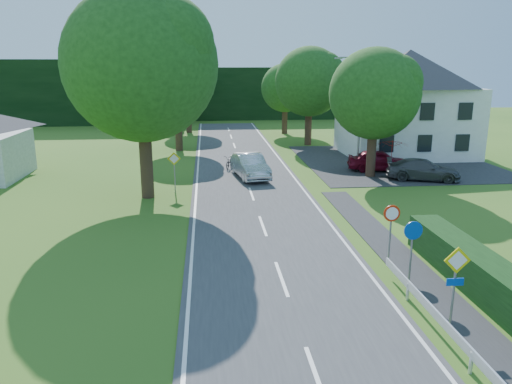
{
  "coord_description": "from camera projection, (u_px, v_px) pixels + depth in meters",
  "views": [
    {
      "loc": [
        -2.53,
        -4.32,
        7.48
      ],
      "look_at": [
        -0.28,
        18.43,
        1.59
      ],
      "focal_mm": 35.0,
      "sensor_mm": 36.0,
      "label": 1
    }
  ],
  "objects": [
    {
      "name": "road",
      "position": [
        258.0,
        214.0,
        25.54
      ],
      "size": [
        7.0,
        80.0,
        0.04
      ],
      "primitive_type": "cube",
      "color": "#3A3A3C",
      "rests_on": "ground"
    },
    {
      "name": "parking_pad",
      "position": [
        393.0,
        162.0,
        39.21
      ],
      "size": [
        14.0,
        16.0,
        0.04
      ],
      "primitive_type": "cube",
      "color": "#27272A",
      "rests_on": "ground"
    },
    {
      "name": "line_edge_left",
      "position": [
        195.0,
        215.0,
        25.22
      ],
      "size": [
        0.12,
        80.0,
        0.01
      ],
      "primitive_type": "cube",
      "color": "white",
      "rests_on": "road"
    },
    {
      "name": "line_edge_right",
      "position": [
        321.0,
        212.0,
        25.84
      ],
      "size": [
        0.12,
        80.0,
        0.01
      ],
      "primitive_type": "cube",
      "color": "white",
      "rests_on": "road"
    },
    {
      "name": "line_centre",
      "position": [
        258.0,
        213.0,
        25.53
      ],
      "size": [
        0.12,
        80.0,
        0.01
      ],
      "primitive_type": null,
      "color": "white",
      "rests_on": "road"
    },
    {
      "name": "tree_main",
      "position": [
        143.0,
        95.0,
        27.37
      ],
      "size": [
        9.4,
        9.4,
        11.64
      ],
      "primitive_type": null,
      "color": "#1D4514",
      "rests_on": "ground"
    },
    {
      "name": "tree_left_far",
      "position": [
        178.0,
        102.0,
        43.27
      ],
      "size": [
        7.0,
        7.0,
        8.58
      ],
      "primitive_type": null,
      "color": "#1D4514",
      "rests_on": "ground"
    },
    {
      "name": "tree_right_far",
      "position": [
        309.0,
        96.0,
        46.28
      ],
      "size": [
        7.4,
        7.4,
        9.09
      ],
      "primitive_type": null,
      "color": "#1D4514",
      "rests_on": "ground"
    },
    {
      "name": "tree_left_back",
      "position": [
        188.0,
        96.0,
        54.94
      ],
      "size": [
        6.6,
        6.6,
        8.07
      ],
      "primitive_type": null,
      "color": "#1D4514",
      "rests_on": "ground"
    },
    {
      "name": "tree_right_back",
      "position": [
        285.0,
        99.0,
        54.08
      ],
      "size": [
        6.2,
        6.2,
        7.56
      ],
      "primitive_type": null,
      "color": "#1D4514",
      "rests_on": "ground"
    },
    {
      "name": "tree_right_mid",
      "position": [
        374.0,
        113.0,
        32.99
      ],
      "size": [
        7.0,
        7.0,
        8.58
      ],
      "primitive_type": null,
      "color": "#1D4514",
      "rests_on": "ground"
    },
    {
      "name": "treeline_left",
      "position": [
        2.0,
        92.0,
        62.35
      ],
      "size": [
        44.0,
        6.0,
        8.0
      ],
      "primitive_type": "cube",
      "color": "black",
      "rests_on": "ground"
    },
    {
      "name": "treeline_right",
      "position": [
        281.0,
        93.0,
        69.76
      ],
      "size": [
        30.0,
        5.0,
        7.0
      ],
      "primitive_type": "cube",
      "color": "black",
      "rests_on": "ground"
    },
    {
      "name": "house_white",
      "position": [
        407.0,
        102.0,
        41.19
      ],
      "size": [
        10.6,
        8.4,
        8.6
      ],
      "color": "silver",
      "rests_on": "ground"
    },
    {
      "name": "streetlight",
      "position": [
        358.0,
        108.0,
        34.83
      ],
      "size": [
        2.03,
        0.18,
        8.0
      ],
      "color": "gray",
      "rests_on": "ground"
    },
    {
      "name": "sign_priority_right",
      "position": [
        456.0,
        274.0,
        13.92
      ],
      "size": [
        0.78,
        0.09,
        2.59
      ],
      "color": "gray",
      "rests_on": "ground"
    },
    {
      "name": "sign_roundabout",
      "position": [
        412.0,
        241.0,
        16.84
      ],
      "size": [
        0.64,
        0.08,
        2.37
      ],
      "color": "gray",
      "rests_on": "ground"
    },
    {
      "name": "sign_speed_limit",
      "position": [
        391.0,
        220.0,
        18.74
      ],
      "size": [
        0.64,
        0.11,
        2.37
      ],
      "color": "gray",
      "rests_on": "ground"
    },
    {
      "name": "sign_priority_left",
      "position": [
        174.0,
        164.0,
        29.49
      ],
      "size": [
        0.78,
        0.09,
        2.44
      ],
      "color": "gray",
      "rests_on": "ground"
    },
    {
      "name": "moving_car",
      "position": [
        250.0,
        166.0,
        33.42
      ],
      "size": [
        2.51,
        5.07,
        1.6
      ],
      "primitive_type": "imported",
      "rotation": [
        0.0,
        0.0,
        0.17
      ],
      "color": "silver",
      "rests_on": "road"
    },
    {
      "name": "motorcycle",
      "position": [
        230.0,
        162.0,
        36.58
      ],
      "size": [
        1.09,
        1.9,
        0.94
      ],
      "primitive_type": "imported",
      "rotation": [
        0.0,
        0.0,
        -0.28
      ],
      "color": "black",
      "rests_on": "road"
    },
    {
      "name": "parked_car_red",
      "position": [
        379.0,
        160.0,
        35.6
      ],
      "size": [
        4.67,
        2.58,
        1.5
      ],
      "primitive_type": "imported",
      "rotation": [
        0.0,
        0.0,
        1.38
      ],
      "color": "maroon",
      "rests_on": "parking_pad"
    },
    {
      "name": "parked_car_grey",
      "position": [
        423.0,
        170.0,
        32.79
      ],
      "size": [
        5.08,
        3.3,
        1.37
      ],
      "primitive_type": "imported",
      "rotation": [
        0.0,
        0.0,
        1.25
      ],
      "color": "#424347",
      "rests_on": "parking_pad"
    },
    {
      "name": "parked_car_silver_b",
      "position": [
        427.0,
        151.0,
        40.05
      ],
      "size": [
        4.94,
        2.4,
        1.35
      ],
      "primitive_type": "imported",
      "rotation": [
        0.0,
        0.0,
        1.6
      ],
      "color": "#ADADB4",
      "rests_on": "parking_pad"
    },
    {
      "name": "parasol",
      "position": [
        392.0,
        154.0,
        36.57
      ],
      "size": [
        2.85,
        2.88,
        2.06
      ],
      "primitive_type": "imported",
      "rotation": [
        0.0,
        0.0,
        0.32
      ],
      "color": "red",
      "rests_on": "parking_pad"
    }
  ]
}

